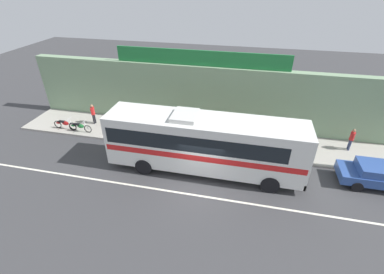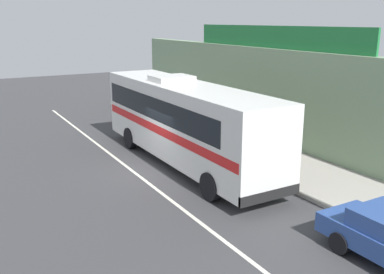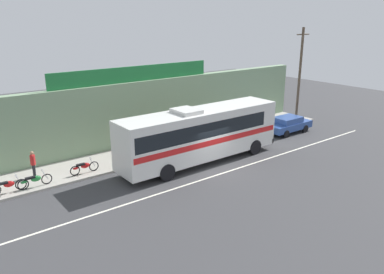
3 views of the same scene
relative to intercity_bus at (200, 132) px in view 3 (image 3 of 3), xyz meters
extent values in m
plane|color=#3A3A3D|center=(0.12, -1.58, -2.07)|extent=(70.00, 70.00, 0.00)
cube|color=#A8A399|center=(0.12, 3.62, -2.00)|extent=(30.00, 3.60, 0.14)
cube|color=gray|center=(0.12, 5.77, 0.33)|extent=(30.00, 0.70, 4.80)
cube|color=#1E7538|center=(-1.37, 5.77, 3.28)|extent=(12.67, 0.12, 1.10)
cube|color=silver|center=(0.12, -2.38, -2.06)|extent=(30.00, 0.14, 0.01)
cube|color=silver|center=(0.08, 0.00, -0.07)|extent=(11.63, 2.47, 3.10)
cube|color=black|center=(-0.38, 0.00, 0.48)|extent=(10.24, 2.49, 0.96)
cube|color=red|center=(0.08, 0.00, -0.37)|extent=(11.40, 2.49, 0.36)
cube|color=black|center=(5.87, 0.00, 0.38)|extent=(0.04, 2.22, 1.40)
cube|color=black|center=(5.86, 0.00, -1.44)|extent=(0.12, 2.47, 0.36)
cube|color=silver|center=(-1.08, 0.00, 1.60)|extent=(1.40, 1.73, 0.24)
cylinder|color=black|center=(4.04, 1.15, -1.55)|extent=(1.04, 0.32, 1.04)
cylinder|color=black|center=(4.04, -1.15, -1.55)|extent=(1.04, 0.32, 1.04)
cylinder|color=black|center=(-3.41, 1.15, -1.55)|extent=(1.04, 0.32, 1.04)
cylinder|color=black|center=(-3.41, -1.15, -1.55)|extent=(1.04, 0.32, 1.04)
cube|color=#2D4C93|center=(10.08, 0.78, -1.46)|extent=(4.27, 1.73, 0.56)
cube|color=#2D4C93|center=(9.98, 0.78, -0.94)|extent=(2.22, 1.56, 0.48)
cube|color=black|center=(10.81, 0.78, -0.97)|extent=(0.21, 1.45, 0.34)
cylinder|color=black|center=(11.32, 1.59, -1.76)|extent=(0.62, 0.20, 0.62)
cylinder|color=black|center=(11.32, -0.04, -1.76)|extent=(0.62, 0.20, 0.62)
cylinder|color=black|center=(8.85, 1.59, -1.76)|extent=(0.62, 0.20, 0.62)
cylinder|color=black|center=(8.85, -0.04, -1.76)|extent=(0.62, 0.20, 0.62)
cylinder|color=brown|center=(12.87, 2.12, 2.23)|extent=(0.22, 0.22, 8.31)
cylinder|color=brown|center=(12.87, 2.12, 5.79)|extent=(1.60, 0.10, 0.10)
torus|color=black|center=(-9.28, 2.35, -1.62)|extent=(0.62, 0.06, 0.62)
torus|color=black|center=(-10.57, 2.35, -1.62)|extent=(0.62, 0.06, 0.62)
cylinder|color=silver|center=(-9.36, 2.35, -1.32)|extent=(0.34, 0.04, 0.65)
cylinder|color=silver|center=(-9.46, 2.35, -1.00)|extent=(0.03, 0.56, 0.03)
ellipsoid|color=#237F38|center=(-9.86, 2.35, -1.44)|extent=(0.56, 0.22, 0.34)
cube|color=black|center=(-10.16, 2.35, -1.32)|extent=(0.52, 0.20, 0.10)
ellipsoid|color=#237F38|center=(-10.51, 2.35, -1.48)|extent=(0.36, 0.14, 0.16)
torus|color=black|center=(-10.65, 2.48, -1.62)|extent=(0.62, 0.06, 0.62)
cylinder|color=silver|center=(-10.73, 2.48, -1.32)|extent=(0.34, 0.04, 0.65)
cylinder|color=silver|center=(-10.83, 2.48, -1.00)|extent=(0.03, 0.56, 0.03)
ellipsoid|color=red|center=(-11.24, 2.48, -1.44)|extent=(0.56, 0.22, 0.34)
cube|color=black|center=(-11.54, 2.48, -1.32)|extent=(0.52, 0.20, 0.10)
torus|color=black|center=(-6.35, 2.54, -1.62)|extent=(0.62, 0.06, 0.62)
torus|color=black|center=(-7.55, 2.54, -1.62)|extent=(0.62, 0.06, 0.62)
cylinder|color=silver|center=(-6.43, 2.54, -1.32)|extent=(0.34, 0.04, 0.65)
cylinder|color=silver|center=(-6.53, 2.54, -1.00)|extent=(0.03, 0.56, 0.03)
ellipsoid|color=red|center=(-6.89, 2.54, -1.44)|extent=(0.56, 0.22, 0.34)
cube|color=black|center=(-7.17, 2.54, -1.32)|extent=(0.52, 0.20, 0.10)
ellipsoid|color=red|center=(-7.49, 2.54, -1.48)|extent=(0.36, 0.14, 0.16)
cylinder|color=navy|center=(9.41, 4.26, -1.54)|extent=(0.13, 0.13, 0.78)
cylinder|color=navy|center=(9.41, 4.08, -1.54)|extent=(0.13, 0.13, 0.78)
cylinder|color=red|center=(9.41, 4.17, -0.85)|extent=(0.30, 0.30, 0.58)
sphere|color=#A37556|center=(9.41, 4.17, -0.43)|extent=(0.21, 0.21, 0.21)
cylinder|color=red|center=(9.41, 4.37, -0.82)|extent=(0.08, 0.08, 0.54)
cylinder|color=red|center=(9.41, 3.97, -0.82)|extent=(0.08, 0.08, 0.54)
cylinder|color=black|center=(-9.56, 3.88, -1.53)|extent=(0.13, 0.13, 0.79)
cylinder|color=black|center=(-9.56, 3.70, -1.53)|extent=(0.13, 0.13, 0.79)
cylinder|color=red|center=(-9.56, 3.79, -0.83)|extent=(0.30, 0.30, 0.60)
sphere|color=#A37556|center=(-9.56, 3.79, -0.40)|extent=(0.21, 0.21, 0.21)
cylinder|color=red|center=(-9.56, 3.99, -0.80)|extent=(0.08, 0.08, 0.55)
cylinder|color=red|center=(-9.56, 3.59, -0.80)|extent=(0.08, 0.08, 0.55)
camera|label=1|loc=(2.32, -13.33, 8.58)|focal=25.42mm
camera|label=2|loc=(16.01, -8.81, 4.12)|focal=40.48mm
camera|label=3|loc=(-14.86, -18.47, 7.20)|focal=35.55mm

